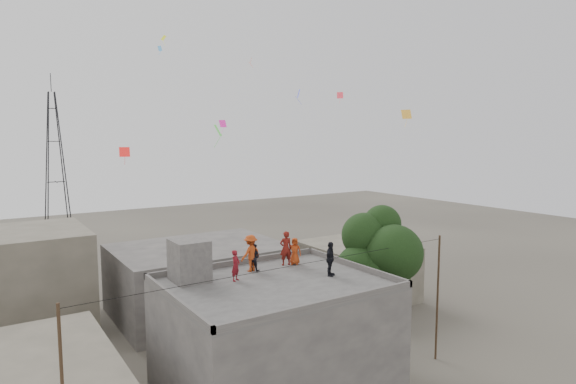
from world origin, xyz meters
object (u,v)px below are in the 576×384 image
Objects in this scene: tree at (380,259)px; transmission_tower at (56,173)px; stair_head_box at (189,260)px; person_red_adult at (286,248)px; person_dark_adult at (330,259)px.

transmission_tower is at bearing 106.09° from tree.
stair_head_box is 37.46m from transmission_tower.
transmission_tower is 38.11m from person_red_adult.
tree is 5.55m from person_red_adult.
tree reaches higher than person_dark_adult.
person_red_adult is at bearing 160.09° from tree.
stair_head_box is 0.22× the size of tree.
person_red_adult is 1.08× the size of person_dark_adult.
transmission_tower is 41.13m from person_dark_adult.
person_red_adult is 3.03m from person_dark_adult.
person_red_adult reaches higher than person_dark_adult.
person_dark_adult is at bearing -26.60° from stair_head_box.
stair_head_box is at bearing 118.41° from person_dark_adult.
tree is 5.29× the size of person_dark_adult.
person_red_adult is (6.23, -37.54, -2.04)m from transmission_tower.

